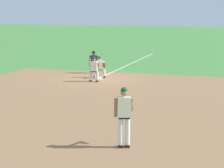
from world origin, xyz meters
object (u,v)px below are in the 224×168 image
(first_baseman, at_px, (100,66))
(baseball, at_px, (115,102))
(baserunner, at_px, (94,68))
(first_base_bag, at_px, (98,78))
(pitcher, at_px, (124,113))
(umpire, at_px, (94,61))

(first_baseman, bearing_deg, baseball, -155.77)
(baserunner, bearing_deg, first_baseman, 5.90)
(first_base_bag, height_order, baseball, first_base_bag)
(first_base_bag, bearing_deg, baserunner, -174.28)
(first_base_bag, distance_m, baserunner, 1.23)
(pitcher, relative_size, baserunner, 1.27)
(baserunner, bearing_deg, umpire, 19.89)
(umpire, bearing_deg, first_baseman, -149.92)
(baseball, xyz_separation_m, baserunner, (5.20, 2.85, 0.76))
(pitcher, distance_m, first_baseman, 13.54)
(baserunner, bearing_deg, baseball, -151.28)
(first_base_bag, height_order, first_baseman, first_baseman)
(first_baseman, bearing_deg, baserunner, -174.10)
(pitcher, xyz_separation_m, baserunner, (11.07, 4.95, -0.27))
(pitcher, bearing_deg, baserunner, 24.09)
(baseball, height_order, umpire, umpire)
(baseball, relative_size, first_baseman, 0.06)
(baseball, bearing_deg, first_baseman, 24.23)
(baserunner, height_order, umpire, same)
(baseball, distance_m, baserunner, 5.98)
(pitcher, height_order, first_baseman, pitcher)
(pitcher, height_order, umpire, pitcher)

